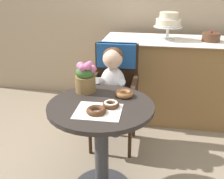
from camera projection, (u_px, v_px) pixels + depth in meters
cafe_table at (101, 132)px, 1.90m from camera, size 0.72×0.72×0.72m
wicker_chair at (115, 79)px, 2.51m from camera, size 0.42×0.45×0.95m
seated_child at (112, 81)px, 2.35m from camera, size 0.27×0.32×0.73m
paper_napkin at (98, 111)px, 1.73m from camera, size 0.30×0.26×0.00m
donut_front at (111, 104)px, 1.78m from camera, size 0.11×0.11×0.04m
donut_mid at (97, 110)px, 1.70m from camera, size 0.13×0.13×0.04m
donut_side at (124, 93)px, 1.94m from camera, size 0.13×0.13×0.04m
flower_vase at (85, 77)px, 1.99m from camera, size 0.16×0.15×0.24m
display_counter at (175, 80)px, 3.02m from camera, size 1.56×0.62×0.90m
tiered_cake_stand at (168, 22)px, 2.80m from camera, size 0.30×0.30×0.28m
round_layer_cake at (211, 37)px, 2.77m from camera, size 0.18×0.18×0.11m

